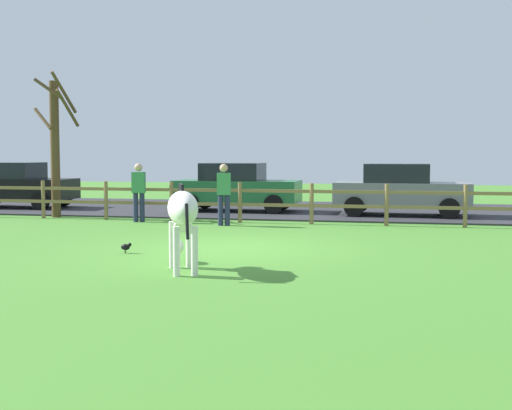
# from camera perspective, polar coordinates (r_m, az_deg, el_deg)

# --- Properties ---
(ground_plane) EXTENTS (60.00, 60.00, 0.00)m
(ground_plane) POSITION_cam_1_polar(r_m,az_deg,el_deg) (13.72, -2.24, -3.64)
(ground_plane) COLOR #47842D
(parking_asphalt) EXTENTS (28.00, 7.40, 0.05)m
(parking_asphalt) POSITION_cam_1_polar(r_m,az_deg,el_deg) (22.79, 3.63, -0.40)
(parking_asphalt) COLOR #2D2D33
(parking_asphalt) RESTS_ON ground_plane
(paddock_fence) EXTENTS (20.12, 0.11, 1.11)m
(paddock_fence) POSITION_cam_1_polar(r_m,az_deg,el_deg) (18.72, -1.36, 0.46)
(paddock_fence) COLOR olive
(paddock_fence) RESTS_ON ground_plane
(bare_tree) EXTENTS (1.19, 1.06, 4.30)m
(bare_tree) POSITION_cam_1_polar(r_m,az_deg,el_deg) (21.10, -16.57, 4.98)
(bare_tree) COLOR #513A23
(bare_tree) RESTS_ON ground_plane
(zebra) EXTENTS (1.04, 1.82, 1.41)m
(zebra) POSITION_cam_1_polar(r_m,az_deg,el_deg) (11.02, -6.24, -0.78)
(zebra) COLOR white
(zebra) RESTS_ON ground_plane
(crow_on_grass) EXTENTS (0.22, 0.10, 0.20)m
(crow_on_grass) POSITION_cam_1_polar(r_m,az_deg,el_deg) (13.20, -10.91, -3.48)
(crow_on_grass) COLOR black
(crow_on_grass) RESTS_ON ground_plane
(parked_car_green) EXTENTS (4.01, 1.90, 1.56)m
(parked_car_green) POSITION_cam_1_polar(r_m,az_deg,el_deg) (21.92, -1.67, 1.56)
(parked_car_green) COLOR #236B38
(parked_car_green) RESTS_ON parking_asphalt
(parked_car_black) EXTENTS (4.07, 2.02, 1.56)m
(parked_car_black) POSITION_cam_1_polar(r_m,az_deg,el_deg) (24.81, -19.69, 1.63)
(parked_car_black) COLOR black
(parked_car_black) RESTS_ON parking_asphalt
(parked_car_grey) EXTENTS (4.05, 1.98, 1.56)m
(parked_car_grey) POSITION_cam_1_polar(r_m,az_deg,el_deg) (20.82, 12.13, 1.32)
(parked_car_grey) COLOR slate
(parked_car_grey) RESTS_ON parking_asphalt
(visitor_left_of_tree) EXTENTS (0.40, 0.29, 1.64)m
(visitor_left_of_tree) POSITION_cam_1_polar(r_m,az_deg,el_deg) (17.93, -2.73, 1.14)
(visitor_left_of_tree) COLOR #232847
(visitor_left_of_tree) RESTS_ON ground_plane
(visitor_right_of_tree) EXTENTS (0.40, 0.29, 1.64)m
(visitor_right_of_tree) POSITION_cam_1_polar(r_m,az_deg,el_deg) (19.15, -9.87, 1.29)
(visitor_right_of_tree) COLOR #232847
(visitor_right_of_tree) RESTS_ON ground_plane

